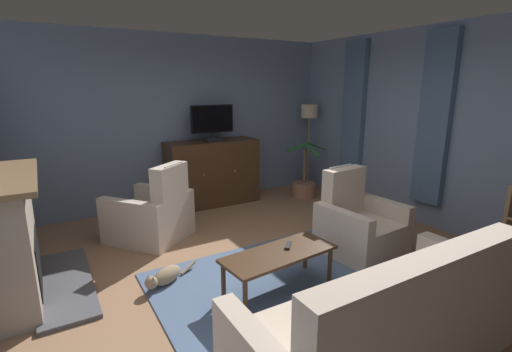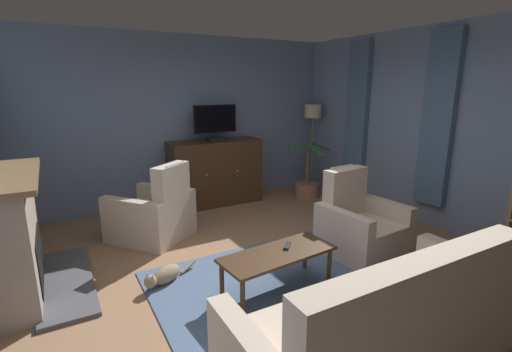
{
  "view_description": "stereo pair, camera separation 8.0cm",
  "coord_description": "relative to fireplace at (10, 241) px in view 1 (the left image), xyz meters",
  "views": [
    {
      "loc": [
        -2.01,
        -2.98,
        1.97
      ],
      "look_at": [
        -0.07,
        0.31,
        1.02
      ],
      "focal_mm": 25.6,
      "sensor_mm": 36.0,
      "label": 1
    },
    {
      "loc": [
        -1.94,
        -3.02,
        1.97
      ],
      "look_at": [
        -0.07,
        0.31,
        1.02
      ],
      "focal_mm": 25.6,
      "sensor_mm": 36.0,
      "label": 2
    }
  ],
  "objects": [
    {
      "name": "rug_central",
      "position": [
        2.28,
        -1.23,
        -0.57
      ],
      "size": [
        2.45,
        2.14,
        0.01
      ],
      "primitive_type": "cube",
      "color": "slate",
      "rests_on": "ground_plane"
    },
    {
      "name": "wall_back",
      "position": [
        2.38,
        2.03,
        0.81
      ],
      "size": [
        5.92,
        0.1,
        2.77
      ],
      "primitive_type": "cube",
      "color": "slate",
      "rests_on": "ground_plane"
    },
    {
      "name": "potted_plant_small_fern_corner",
      "position": [
        4.37,
        1.2,
        -0.38
      ],
      "size": [
        0.9,
        0.82,
        1.01
      ],
      "color": "#99664C",
      "rests_on": "ground_plane"
    },
    {
      "name": "sofa_floral",
      "position": [
        2.32,
        -2.4,
        -0.25
      ],
      "size": [
        2.23,
        0.86,
        0.97
      ],
      "color": "#C6B29E",
      "rests_on": "ground_plane"
    },
    {
      "name": "curtain_panel_near",
      "position": [
        4.98,
        -0.81,
        0.95
      ],
      "size": [
        0.1,
        0.44,
        2.33
      ],
      "primitive_type": "cube",
      "color": "slate"
    },
    {
      "name": "ground_plane",
      "position": [
        2.38,
        -0.88,
        -0.59
      ],
      "size": [
        5.92,
        6.31,
        0.04
      ],
      "primitive_type": "cube",
      "color": "#936B4C"
    },
    {
      "name": "coffee_table",
      "position": [
        2.21,
        -1.19,
        -0.21
      ],
      "size": [
        1.18,
        0.57,
        0.41
      ],
      "color": "#422B19",
      "rests_on": "ground_plane"
    },
    {
      "name": "floor_lamp",
      "position": [
        4.76,
        1.6,
        0.75
      ],
      "size": [
        0.32,
        0.32,
        1.63
      ],
      "color": "#4C4233",
      "rests_on": "ground_plane"
    },
    {
      "name": "cat",
      "position": [
        1.28,
        -0.5,
        -0.48
      ],
      "size": [
        0.62,
        0.34,
        0.19
      ],
      "color": "#937A5B",
      "rests_on": "ground_plane"
    },
    {
      "name": "armchair_in_far_corner",
      "position": [
        3.54,
        -0.93,
        -0.25
      ],
      "size": [
        0.92,
        0.88,
        1.01
      ],
      "color": "#C6B29E",
      "rests_on": "ground_plane"
    },
    {
      "name": "tv_cabinet",
      "position": [
        2.79,
        1.68,
        -0.05
      ],
      "size": [
        1.53,
        0.58,
        1.09
      ],
      "color": "black",
      "rests_on": "ground_plane"
    },
    {
      "name": "curtain_panel_far",
      "position": [
        4.98,
        0.69,
        0.95
      ],
      "size": [
        0.1,
        0.44,
        2.33
      ],
      "primitive_type": "cube",
      "color": "slate"
    },
    {
      "name": "fireplace",
      "position": [
        0.0,
        0.0,
        0.0
      ],
      "size": [
        0.91,
        1.55,
        1.2
      ],
      "color": "#4C4C51",
      "rests_on": "ground_plane"
    },
    {
      "name": "wall_right_with_window",
      "position": [
        5.09,
        -0.88,
        0.81
      ],
      "size": [
        0.1,
        6.31,
        2.77
      ],
      "primitive_type": "cube",
      "color": "slate",
      "rests_on": "ground_plane"
    },
    {
      "name": "armchair_angled_to_table",
      "position": [
        1.49,
        0.71,
        -0.25
      ],
      "size": [
        1.21,
        1.22,
        1.04
      ],
      "color": "#C6B29E",
      "rests_on": "ground_plane"
    },
    {
      "name": "tv_remote",
      "position": [
        2.36,
        -1.12,
        -0.15
      ],
      "size": [
        0.15,
        0.16,
        0.02
      ],
      "primitive_type": "cube",
      "rotation": [
        0.0,
        0.0,
        3.95
      ],
      "color": "black",
      "rests_on": "coffee_table"
    },
    {
      "name": "television",
      "position": [
        2.79,
        1.62,
        0.83
      ],
      "size": [
        0.73,
        0.2,
        0.59
      ],
      "color": "black",
      "rests_on": "tv_cabinet"
    }
  ]
}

